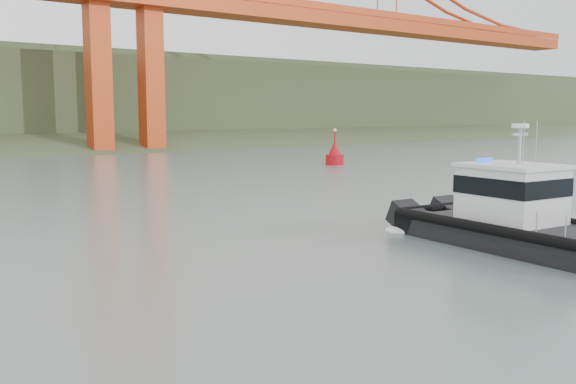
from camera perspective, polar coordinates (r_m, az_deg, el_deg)
name	(u,v)px	position (r m, az deg, el deg)	size (l,w,h in m)	color
ground	(411,287)	(21.75, 10.88, -8.29)	(400.00, 400.00, 0.00)	#53635E
patrol_boat	(517,216)	(28.99, 19.70, -1.98)	(4.94, 11.50, 5.45)	black
nav_buoy	(335,155)	(71.25, 4.17, 3.33)	(2.02, 2.02, 4.22)	#A60B11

